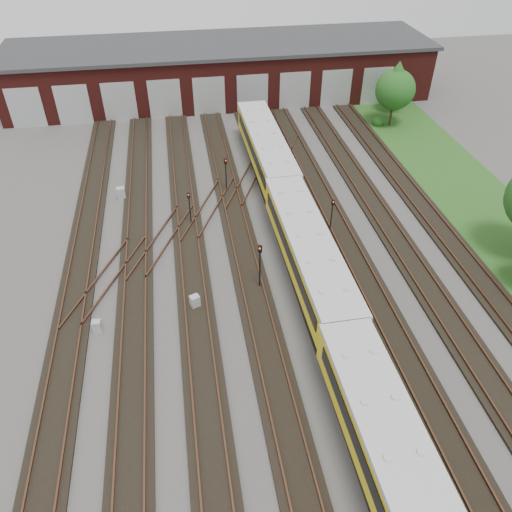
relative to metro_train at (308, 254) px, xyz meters
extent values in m
plane|color=#474442|center=(-2.00, -4.06, -2.03)|extent=(120.00, 120.00, 0.00)
cube|color=black|center=(-16.00, -4.06, -1.94)|extent=(2.40, 70.00, 0.18)
cube|color=#513120|center=(-16.72, -4.06, -1.77)|extent=(0.10, 70.00, 0.15)
cube|color=#513120|center=(-15.28, -4.06, -1.77)|extent=(0.10, 70.00, 0.15)
cube|color=black|center=(-12.00, -4.06, -1.94)|extent=(2.40, 70.00, 0.18)
cube|color=#513120|center=(-12.72, -4.06, -1.77)|extent=(0.10, 70.00, 0.15)
cube|color=#513120|center=(-11.28, -4.06, -1.77)|extent=(0.10, 70.00, 0.15)
cube|color=black|center=(-8.00, -4.06, -1.94)|extent=(2.40, 70.00, 0.18)
cube|color=#513120|center=(-8.72, -4.06, -1.77)|extent=(0.10, 70.00, 0.15)
cube|color=#513120|center=(-7.28, -4.06, -1.77)|extent=(0.10, 70.00, 0.15)
cube|color=black|center=(-4.00, -4.06, -1.94)|extent=(2.40, 70.00, 0.18)
cube|color=#513120|center=(-4.72, -4.06, -1.77)|extent=(0.10, 70.00, 0.15)
cube|color=#513120|center=(-3.28, -4.06, -1.77)|extent=(0.10, 70.00, 0.15)
cube|color=black|center=(0.00, -4.06, -1.94)|extent=(2.40, 70.00, 0.18)
cube|color=#513120|center=(-0.72, -4.06, -1.77)|extent=(0.10, 70.00, 0.15)
cube|color=#513120|center=(0.72, -4.06, -1.77)|extent=(0.10, 70.00, 0.15)
cube|color=black|center=(4.00, -4.06, -1.94)|extent=(2.40, 70.00, 0.18)
cube|color=#513120|center=(3.28, -4.06, -1.77)|extent=(0.10, 70.00, 0.15)
cube|color=#513120|center=(4.72, -4.06, -1.77)|extent=(0.10, 70.00, 0.15)
cube|color=black|center=(8.00, -4.06, -1.94)|extent=(2.40, 70.00, 0.18)
cube|color=#513120|center=(7.28, -4.06, -1.77)|extent=(0.10, 70.00, 0.15)
cube|color=#513120|center=(8.72, -4.06, -1.77)|extent=(0.10, 70.00, 0.15)
cube|color=black|center=(12.00, -4.06, -1.94)|extent=(2.40, 70.00, 0.18)
cube|color=#513120|center=(11.28, -4.06, -1.77)|extent=(0.10, 70.00, 0.15)
cube|color=#513120|center=(12.72, -4.06, -1.77)|extent=(0.10, 70.00, 0.15)
cube|color=#513120|center=(-10.00, 5.94, -1.77)|extent=(5.40, 9.62, 0.15)
cube|color=#513120|center=(-6.00, 9.94, -1.77)|extent=(5.40, 9.62, 0.15)
cube|color=#513120|center=(-2.00, 13.94, -1.77)|extent=(5.40, 9.62, 0.15)
cube|color=#513120|center=(-14.00, 1.94, -1.77)|extent=(5.40, 9.62, 0.15)
cube|color=#513120|center=(2.00, 17.94, -1.77)|extent=(5.40, 9.62, 0.15)
cube|color=#4C1513|center=(-2.00, 35.94, 0.97)|extent=(50.00, 12.00, 6.00)
cube|color=#323235|center=(-2.00, 35.94, 4.12)|extent=(51.00, 12.50, 0.40)
cube|color=#ADB1B3|center=(-24.00, 29.92, 0.17)|extent=(3.60, 0.12, 4.40)
cube|color=#ADB1B3|center=(-19.00, 29.92, 0.17)|extent=(3.60, 0.12, 4.40)
cube|color=#ADB1B3|center=(-14.00, 29.92, 0.17)|extent=(3.60, 0.12, 4.40)
cube|color=#ADB1B3|center=(-9.00, 29.92, 0.17)|extent=(3.60, 0.12, 4.40)
cube|color=#ADB1B3|center=(-4.00, 29.92, 0.17)|extent=(3.60, 0.12, 4.40)
cube|color=#ADB1B3|center=(1.00, 29.92, 0.17)|extent=(3.60, 0.12, 4.40)
cube|color=#ADB1B3|center=(6.00, 29.92, 0.17)|extent=(3.60, 0.12, 4.40)
cube|color=#ADB1B3|center=(11.00, 29.92, 0.17)|extent=(3.60, 0.12, 4.40)
cube|color=#ADB1B3|center=(16.00, 29.92, 0.17)|extent=(3.60, 0.12, 4.40)
cube|color=#1C4918|center=(17.00, 5.94, -2.00)|extent=(8.00, 55.00, 0.05)
cube|color=black|center=(0.00, -16.00, -1.38)|extent=(2.63, 16.07, 0.64)
cube|color=#E5AD0C|center=(0.00, -16.00, 0.12)|extent=(2.95, 16.07, 2.35)
cube|color=beige|center=(0.00, -16.00, 1.46)|extent=(3.06, 16.07, 0.32)
cube|color=black|center=(-1.41, -16.02, 0.39)|extent=(0.22, 14.12, 0.91)
cube|color=black|center=(1.41, -15.98, 0.39)|extent=(0.22, 14.12, 0.91)
cube|color=black|center=(0.00, 0.00, -1.38)|extent=(2.63, 16.07, 0.64)
cube|color=#E5AD0C|center=(0.00, 0.00, 0.12)|extent=(2.95, 16.07, 2.35)
cube|color=beige|center=(0.00, 0.00, 1.46)|extent=(3.06, 16.07, 0.32)
cube|color=black|center=(-1.41, -0.02, 0.39)|extent=(0.22, 14.12, 0.91)
cube|color=black|center=(1.41, 0.02, 0.39)|extent=(0.22, 14.12, 0.91)
cube|color=black|center=(0.00, 16.00, -1.38)|extent=(2.63, 16.07, 0.64)
cube|color=#E5AD0C|center=(0.00, 16.00, 0.12)|extent=(2.95, 16.07, 2.35)
cube|color=beige|center=(0.00, 16.00, 1.46)|extent=(3.06, 16.07, 0.32)
cube|color=black|center=(-1.41, 15.98, 0.39)|extent=(0.22, 14.12, 0.91)
cube|color=black|center=(1.41, 16.02, 0.39)|extent=(0.22, 14.12, 0.91)
cylinder|color=black|center=(-7.67, 7.81, -0.73)|extent=(0.09, 0.09, 2.60)
cube|color=black|center=(-7.67, 7.81, 0.79)|extent=(0.24, 0.16, 0.45)
sphere|color=red|center=(-7.67, 7.72, 0.88)|extent=(0.11, 0.11, 0.11)
cylinder|color=black|center=(-4.18, 12.67, -0.67)|extent=(0.10, 0.10, 2.71)
cube|color=black|center=(-4.18, 12.67, 0.93)|extent=(0.28, 0.22, 0.50)
sphere|color=red|center=(-4.18, 12.57, 1.03)|extent=(0.12, 0.12, 0.12)
cylinder|color=black|center=(3.26, 5.21, -0.82)|extent=(0.09, 0.09, 2.41)
cube|color=black|center=(3.26, 5.21, 0.61)|extent=(0.24, 0.16, 0.45)
sphere|color=red|center=(3.26, 5.12, 0.70)|extent=(0.11, 0.11, 0.11)
cylinder|color=black|center=(-3.48, -0.59, -0.47)|extent=(0.11, 0.11, 3.12)
cube|color=black|center=(-3.48, -0.59, 1.37)|extent=(0.31, 0.25, 0.54)
sphere|color=red|center=(-3.48, -0.69, 1.47)|extent=(0.13, 0.13, 0.13)
cube|color=#AAABAF|center=(-14.23, -2.98, -1.57)|extent=(0.59, 0.51, 0.91)
cube|color=#AAABAF|center=(-13.39, 12.83, -1.47)|extent=(0.74, 0.64, 1.12)
cube|color=#AAABAF|center=(-8.03, -1.82, -1.53)|extent=(0.74, 0.68, 0.99)
cube|color=#AAABAF|center=(1.10, 14.07, -1.58)|extent=(0.62, 0.55, 0.89)
cube|color=#AAABAF|center=(2.11, 15.58, -1.56)|extent=(0.69, 0.63, 0.93)
cylinder|color=#2F2415|center=(15.56, 23.79, -0.94)|extent=(0.25, 0.25, 2.18)
sphere|color=#1B4714|center=(15.56, 23.79, 1.97)|extent=(4.24, 4.24, 4.24)
cone|color=#1B4714|center=(15.56, 23.79, 3.49)|extent=(3.64, 3.64, 3.03)
cylinder|color=#2F2415|center=(17.30, 27.51, -1.23)|extent=(0.22, 0.22, 1.61)
sphere|color=#1B4714|center=(17.30, 27.51, 0.92)|extent=(3.12, 3.12, 3.12)
cone|color=#1B4714|center=(17.30, 27.51, 2.03)|extent=(2.68, 2.68, 2.23)
sphere|color=#1B4714|center=(14.23, 23.94, -1.40)|extent=(1.26, 1.26, 1.26)
sphere|color=#1B4714|center=(19.43, 30.33, -1.31)|extent=(1.43, 1.43, 1.43)
camera|label=1|loc=(-8.03, -25.98, 21.27)|focal=35.00mm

